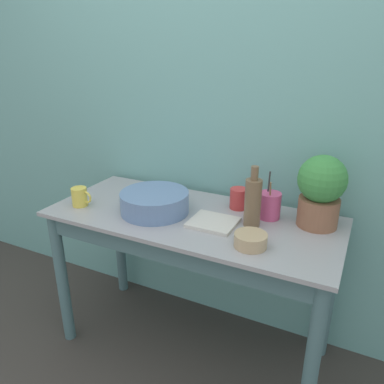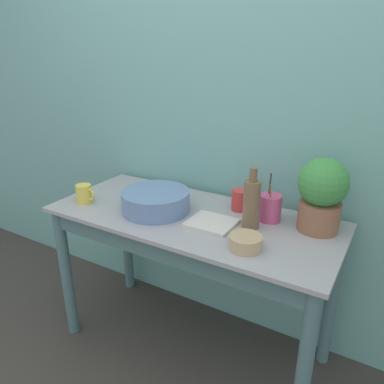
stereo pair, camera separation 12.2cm
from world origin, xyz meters
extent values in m
plane|color=#3D3833|center=(0.00, 0.00, 0.00)|extent=(12.00, 12.00, 0.00)
cube|color=#70ADA8|center=(0.00, 0.66, 1.20)|extent=(6.00, 0.05, 2.40)
cylinder|color=slate|center=(-0.65, 0.05, 0.38)|extent=(0.06, 0.06, 0.77)
cylinder|color=slate|center=(0.65, 0.05, 0.38)|extent=(0.06, 0.06, 0.77)
cylinder|color=slate|center=(-0.65, 0.56, 0.38)|extent=(0.06, 0.06, 0.77)
cylinder|color=slate|center=(0.65, 0.56, 0.38)|extent=(0.06, 0.06, 0.77)
cube|color=slate|center=(0.00, 0.05, 0.72)|extent=(1.29, 0.02, 0.10)
cube|color=#9E9EA3|center=(0.00, 0.30, 0.78)|extent=(1.39, 0.61, 0.02)
cylinder|color=#8C5B42|center=(0.55, 0.46, 0.85)|extent=(0.18, 0.18, 0.13)
sphere|color=#3D8C42|center=(0.55, 0.46, 1.01)|extent=(0.21, 0.21, 0.21)
cylinder|color=#6684B2|center=(-0.18, 0.26, 0.84)|extent=(0.33, 0.33, 0.10)
cylinder|color=brown|center=(0.29, 0.33, 0.90)|extent=(0.07, 0.07, 0.22)
cylinder|color=brown|center=(0.29, 0.33, 1.04)|extent=(0.03, 0.03, 0.06)
cylinder|color=#C63838|center=(0.17, 0.48, 0.84)|extent=(0.09, 0.09, 0.10)
torus|color=#C63838|center=(0.22, 0.48, 0.84)|extent=(0.07, 0.01, 0.07)
cylinder|color=#E5CC4C|center=(-0.56, 0.16, 0.84)|extent=(0.08, 0.08, 0.10)
torus|color=#E5CC4C|center=(-0.52, 0.16, 0.84)|extent=(0.06, 0.01, 0.06)
cylinder|color=tan|center=(0.34, 0.14, 0.82)|extent=(0.13, 0.13, 0.06)
cylinder|color=#CC4C7F|center=(0.34, 0.44, 0.85)|extent=(0.10, 0.10, 0.12)
cylinder|color=#333333|center=(0.32, 0.46, 0.90)|extent=(0.01, 0.03, 0.22)
cylinder|color=olive|center=(0.34, 0.42, 0.88)|extent=(0.01, 0.03, 0.19)
cube|color=beige|center=(0.13, 0.26, 0.80)|extent=(0.21, 0.18, 0.02)
camera|label=1|loc=(0.72, -1.15, 1.55)|focal=35.00mm
camera|label=2|loc=(0.82, -1.10, 1.55)|focal=35.00mm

